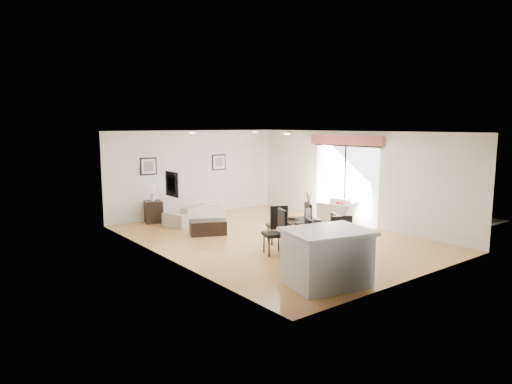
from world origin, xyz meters
TOP-DOWN VIEW (x-y plane):
  - ground at (0.00, 0.00)m, footprint 8.00×8.00m
  - wall_back at (0.00, 4.00)m, footprint 6.00×0.04m
  - wall_front at (0.00, -4.00)m, footprint 6.00×0.04m
  - wall_left at (-3.00, 0.00)m, footprint 0.04×8.00m
  - wall_right at (3.00, 0.00)m, footprint 0.04×8.00m
  - ceiling at (0.00, 0.00)m, footprint 6.00×8.00m
  - sofa at (-0.64, 2.91)m, footprint 2.13×1.34m
  - armchair at (2.34, -0.07)m, footprint 1.36×1.28m
  - courtyard_plant_a at (5.87, -0.69)m, footprint 0.72×0.67m
  - courtyard_plant_b at (5.64, 0.78)m, footprint 0.35×0.35m
  - dining_table at (-0.29, -1.51)m, footprint 1.38×1.83m
  - dining_chair_wnear at (-0.87, -1.96)m, footprint 0.58×0.58m
  - dining_chair_wfar at (-0.86, -1.13)m, footprint 0.58×0.58m
  - dining_chair_enear at (0.30, -1.88)m, footprint 0.54×0.54m
  - dining_chair_efar at (0.29, -1.06)m, footprint 0.62×0.62m
  - dining_chair_head at (-0.25, -2.52)m, footprint 0.60×0.60m
  - dining_chair_foot at (-0.32, -0.49)m, footprint 0.57×0.57m
  - vase at (-0.29, -1.51)m, footprint 0.93×1.43m
  - coffee_table at (-1.13, 1.40)m, footprint 1.08×0.89m
  - side_table at (-1.63, 3.66)m, footprint 0.59×0.59m
  - table_lamp at (-1.63, 3.66)m, footprint 0.24×0.24m
  - cushion at (2.24, -0.18)m, footprint 0.36×0.22m
  - kitchen_island at (-1.48, -3.23)m, footprint 1.68×1.43m
  - bar_stool at (-0.47, -3.23)m, footprint 0.35×0.35m
  - framed_print_back_left at (-1.60, 3.97)m, footprint 0.52×0.04m
  - framed_print_back_right at (0.90, 3.97)m, footprint 0.52×0.04m
  - framed_print_left_wall at (-2.97, -0.20)m, footprint 0.04×0.52m
  - sliding_door at (2.96, 0.30)m, footprint 0.12×2.70m
  - courtyard at (6.16, 0.87)m, footprint 6.00×6.00m

SIDE VIEW (x-z plane):
  - ground at x=0.00m, z-range 0.00..0.00m
  - coffee_table at x=-1.13m, z-range 0.00..0.37m
  - sofa at x=-0.64m, z-range 0.00..0.58m
  - courtyard_plant_b at x=5.64m, z-range 0.00..0.62m
  - side_table at x=-1.63m, z-range 0.00..0.65m
  - courtyard_plant_a at x=5.87m, z-range 0.00..0.65m
  - armchair at x=2.34m, z-range 0.00..0.72m
  - dining_chair_enear at x=0.30m, z-range 0.05..0.95m
  - kitchen_island at x=-1.48m, z-range 0.01..1.03m
  - dining_chair_wnear at x=-0.87m, z-range 0.06..1.00m
  - dining_chair_foot at x=-0.32m, z-range 0.06..1.02m
  - dining_chair_head at x=-0.25m, z-range 0.06..1.05m
  - dining_chair_wfar at x=-0.86m, z-range 0.06..1.06m
  - dining_chair_efar at x=0.29m, z-range 0.06..1.08m
  - cushion at x=2.24m, z-range 0.41..0.76m
  - dining_table at x=-0.29m, z-range 0.27..0.95m
  - bar_stool at x=-0.47m, z-range 0.28..1.05m
  - courtyard at x=6.16m, z-range -0.08..1.92m
  - table_lamp at x=-1.63m, z-range 0.72..1.18m
  - vase at x=-0.29m, z-range 0.62..1.34m
  - wall_back at x=0.00m, z-range 0.00..2.70m
  - wall_front at x=0.00m, z-range 0.00..2.70m
  - wall_left at x=-3.00m, z-range 0.00..2.70m
  - wall_right at x=3.00m, z-range 0.00..2.70m
  - framed_print_back_left at x=-1.60m, z-range 1.39..1.91m
  - framed_print_back_right at x=0.90m, z-range 1.39..1.91m
  - framed_print_left_wall at x=-2.97m, z-range 1.39..1.91m
  - sliding_door at x=2.96m, z-range 0.38..2.95m
  - ceiling at x=0.00m, z-range 2.69..2.71m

